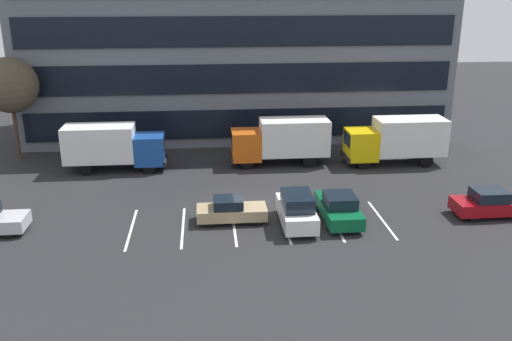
{
  "coord_description": "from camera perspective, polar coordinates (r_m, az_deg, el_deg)",
  "views": [
    {
      "loc": [
        -2.77,
        -31.14,
        12.72
      ],
      "look_at": [
        0.31,
        2.18,
        1.4
      ],
      "focal_mm": 39.03,
      "sensor_mm": 36.0,
      "label": 1
    }
  ],
  "objects": [
    {
      "name": "suv_white",
      "position": [
        30.61,
        4.19,
        -4.03
      ],
      "size": [
        1.79,
        4.23,
        1.91
      ],
      "color": "white",
      "rests_on": "ground_plane"
    },
    {
      "name": "sedan_maroon",
      "position": [
        34.59,
        22.95,
        -3.12
      ],
      "size": [
        4.4,
        1.84,
        1.57
      ],
      "color": "maroon",
      "rests_on": "ground_plane"
    },
    {
      "name": "lot_markings",
      "position": [
        31.0,
        0.32,
        -5.52
      ],
      "size": [
        14.14,
        5.4,
        0.01
      ],
      "color": "silver",
      "rests_on": "ground_plane"
    },
    {
      "name": "office_building",
      "position": [
        49.31,
        -2.11,
        14.35
      ],
      "size": [
        35.16,
        11.3,
        18.0
      ],
      "color": "slate",
      "rests_on": "ground_plane"
    },
    {
      "name": "box_truck_yellow",
      "position": [
        41.94,
        14.25,
        3.17
      ],
      "size": [
        7.33,
        2.43,
        3.4
      ],
      "color": "yellow",
      "rests_on": "ground_plane"
    },
    {
      "name": "sedan_forest",
      "position": [
        31.54,
        8.49,
        -3.81
      ],
      "size": [
        1.88,
        4.5,
        1.61
      ],
      "color": "#0C5933",
      "rests_on": "ground_plane"
    },
    {
      "name": "box_truck_blue",
      "position": [
        40.52,
        -14.48,
        2.51
      ],
      "size": [
        7.06,
        2.34,
        3.27
      ],
      "color": "#194799",
      "rests_on": "ground_plane"
    },
    {
      "name": "ground_plane",
      "position": [
        33.75,
        -0.18,
        -3.45
      ],
      "size": [
        120.0,
        120.0,
        0.0
      ],
      "primitive_type": "plane",
      "color": "#262628"
    },
    {
      "name": "box_truck_orange",
      "position": [
        40.66,
        2.67,
        3.21
      ],
      "size": [
        7.2,
        2.38,
        3.34
      ],
      "color": "#D85914",
      "rests_on": "ground_plane"
    },
    {
      "name": "bare_tree",
      "position": [
        44.91,
        -23.92,
        7.99
      ],
      "size": [
        4.09,
        4.09,
        7.66
      ],
      "color": "#473323",
      "rests_on": "ground_plane"
    },
    {
      "name": "sedan_tan",
      "position": [
        31.15,
        -2.59,
        -4.1
      ],
      "size": [
        3.9,
        1.63,
        1.4
      ],
      "color": "tan",
      "rests_on": "ground_plane"
    }
  ]
}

